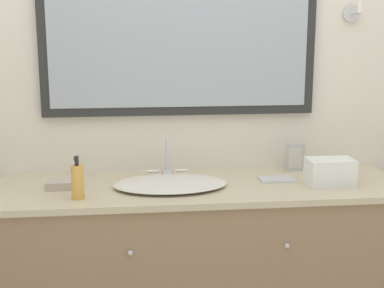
{
  "coord_description": "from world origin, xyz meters",
  "views": [
    {
      "loc": [
        -0.33,
        -2.15,
        1.56
      ],
      "look_at": [
        -0.05,
        0.31,
        1.04
      ],
      "focal_mm": 50.0,
      "sensor_mm": 36.0,
      "label": 1
    }
  ],
  "objects_px": {
    "sink_basin": "(170,183)",
    "picture_frame": "(295,158)",
    "soap_bottle": "(78,181)",
    "appliance_box": "(330,172)"
  },
  "relations": [
    {
      "from": "soap_bottle",
      "to": "sink_basin",
      "type": "bearing_deg",
      "value": 18.01
    },
    {
      "from": "appliance_box",
      "to": "picture_frame",
      "type": "distance_m",
      "value": 0.29
    },
    {
      "from": "sink_basin",
      "to": "appliance_box",
      "type": "relative_size",
      "value": 2.46
    },
    {
      "from": "sink_basin",
      "to": "soap_bottle",
      "type": "distance_m",
      "value": 0.44
    },
    {
      "from": "sink_basin",
      "to": "appliance_box",
      "type": "xyz_separation_m",
      "value": [
        0.76,
        -0.06,
        0.05
      ]
    },
    {
      "from": "sink_basin",
      "to": "picture_frame",
      "type": "xyz_separation_m",
      "value": [
        0.67,
        0.22,
        0.05
      ]
    },
    {
      "from": "sink_basin",
      "to": "picture_frame",
      "type": "bearing_deg",
      "value": 17.74
    },
    {
      "from": "soap_bottle",
      "to": "picture_frame",
      "type": "distance_m",
      "value": 1.14
    },
    {
      "from": "sink_basin",
      "to": "soap_bottle",
      "type": "relative_size",
      "value": 2.79
    },
    {
      "from": "sink_basin",
      "to": "picture_frame",
      "type": "distance_m",
      "value": 0.71
    }
  ]
}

